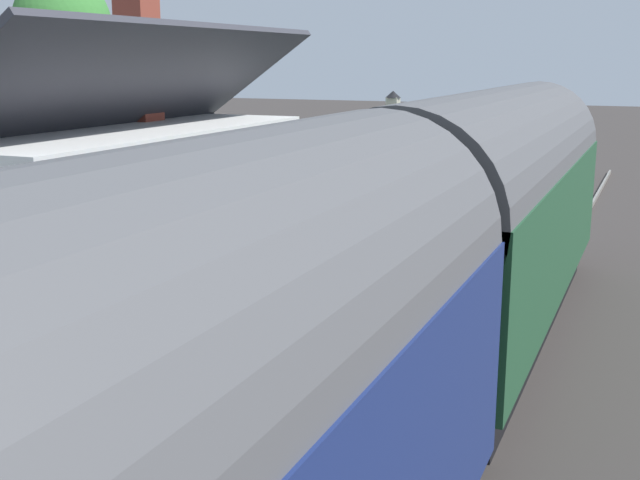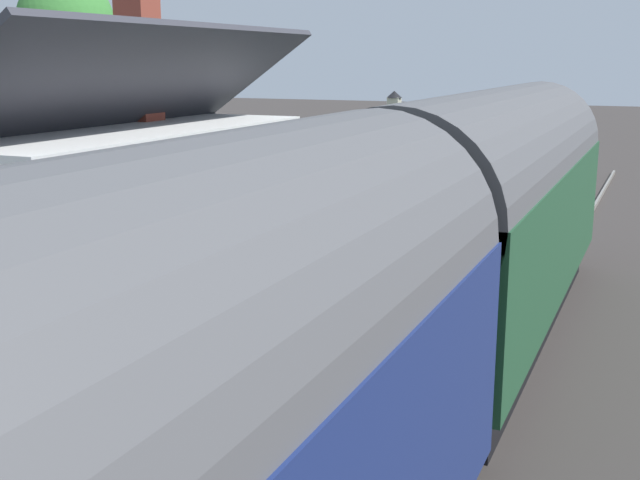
% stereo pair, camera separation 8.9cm
% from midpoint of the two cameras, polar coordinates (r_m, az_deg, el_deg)
% --- Properties ---
extents(ground_plane, '(160.00, 160.00, 0.00)m').
position_cam_midpoint_polar(ground_plane, '(12.17, 4.07, -10.60)').
color(ground_plane, '#383330').
extents(platform, '(32.00, 6.05, 0.86)m').
position_cam_midpoint_polar(platform, '(13.78, -11.95, -6.08)').
color(platform, gray).
rests_on(platform, ground).
extents(platform_edge_coping, '(32.00, 0.36, 0.02)m').
position_cam_midpoint_polar(platform_edge_coping, '(12.27, -1.09, -6.01)').
color(platform_edge_coping, beige).
rests_on(platform_edge_coping, platform).
extents(rail_near, '(52.00, 0.08, 0.14)m').
position_cam_midpoint_polar(rail_near, '(11.75, 11.68, -11.36)').
color(rail_near, gray).
rests_on(rail_near, ground).
extents(rail_far, '(52.00, 0.08, 0.14)m').
position_cam_midpoint_polar(rail_far, '(12.09, 4.89, -10.42)').
color(rail_far, gray).
rests_on(rail_far, ground).
extents(train, '(22.22, 2.73, 4.32)m').
position_cam_midpoint_polar(train, '(9.10, 4.78, -3.86)').
color(train, black).
rests_on(train, ground).
extents(station_building, '(7.33, 4.36, 5.80)m').
position_cam_midpoint_polar(station_building, '(13.24, -15.61, 2.03)').
color(station_building, white).
rests_on(station_building, platform).
extents(bench_platform_end, '(1.41, 0.47, 0.88)m').
position_cam_midpoint_polar(bench_platform_end, '(18.70, 2.76, 2.03)').
color(bench_platform_end, teal).
rests_on(bench_platform_end, platform).
extents(bench_near_building, '(1.41, 0.46, 0.88)m').
position_cam_midpoint_polar(bench_near_building, '(20.82, 5.11, 3.09)').
color(bench_near_building, teal).
rests_on(bench_near_building, platform).
extents(planter_bench_left, '(0.78, 0.32, 0.58)m').
position_cam_midpoint_polar(planter_bench_left, '(16.97, 2.48, 0.24)').
color(planter_bench_left, gray).
rests_on(planter_bench_left, platform).
extents(planter_edge_far, '(0.83, 0.32, 0.61)m').
position_cam_midpoint_polar(planter_edge_far, '(9.24, -17.30, -11.20)').
color(planter_edge_far, teal).
rests_on(planter_edge_far, platform).
extents(lamp_post_platform, '(0.32, 0.50, 3.33)m').
position_cam_midpoint_polar(lamp_post_platform, '(16.69, 5.41, 7.19)').
color(lamp_post_platform, black).
rests_on(lamp_post_platform, platform).
extents(tree_far_right, '(3.66, 3.66, 8.07)m').
position_cam_midpoint_polar(tree_far_right, '(31.81, -17.52, 13.76)').
color(tree_far_right, '#4C3828').
rests_on(tree_far_right, ground).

